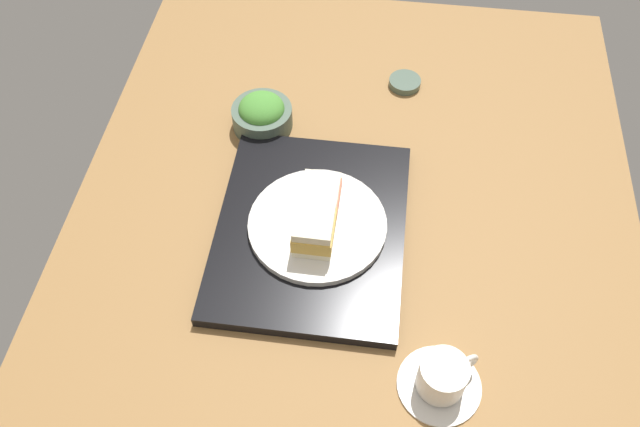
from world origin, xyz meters
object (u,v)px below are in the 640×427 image
small_sauce_dish (405,82)px  sandwich_plate (317,225)px  coffee_cup (442,378)px  sandwich_near (320,197)px  sandwich_far (314,230)px  salad_bowl (262,114)px

small_sauce_dish → sandwich_plate: bearing=-18.2°
coffee_cup → sandwich_near: bearing=-142.9°
sandwich_near → sandwich_plate: bearing=-0.7°
sandwich_plate → sandwich_near: sandwich_near is taller
sandwich_plate → sandwich_far: 5.11cm
sandwich_plate → salad_bowl: salad_bowl is taller
sandwich_far → coffee_cup: (21.15, 21.57, -3.54)cm
salad_bowl → small_sauce_dish: 30.92cm
sandwich_near → coffee_cup: (28.40, 21.49, -2.99)cm
sandwich_plate → salad_bowl: 28.09cm
sandwich_plate → coffee_cup: size_ratio=1.88×
sandwich_near → salad_bowl: 25.18cm
sandwich_near → coffee_cup: sandwich_near is taller
coffee_cup → small_sauce_dish: size_ratio=1.93×
sandwich_near → coffee_cup: 35.74cm
sandwich_far → sandwich_near: bearing=179.3°
salad_bowl → small_sauce_dish: salad_bowl is taller
coffee_cup → sandwich_plate: bearing=-139.0°
sandwich_near → small_sauce_dish: (-35.74, 12.92, -5.09)cm
sandwich_near → sandwich_far: sandwich_far is taller
salad_bowl → sandwich_near: bearing=34.1°
sandwich_near → coffee_cup: size_ratio=0.61×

